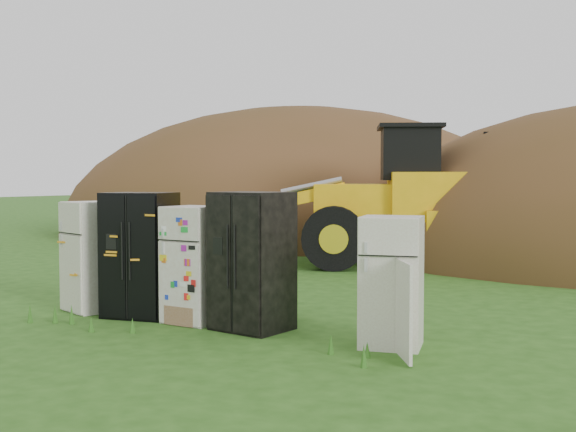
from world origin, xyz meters
name	(u,v)px	position (x,y,z in m)	size (l,w,h in m)	color
ground	(232,327)	(0.00, 0.00, 0.00)	(120.00, 120.00, 0.00)	#265015
fridge_leftmost	(93,256)	(-2.56, 0.00, 0.84)	(0.74, 0.71, 1.68)	white
fridge_black_side	(140,255)	(-1.62, 0.00, 0.91)	(0.95, 0.75, 1.82)	black
fridge_sticker	(195,264)	(-0.65, 0.03, 0.82)	(0.73, 0.68, 1.64)	silver
fridge_dark_mid	(252,261)	(0.31, 0.01, 0.92)	(0.95, 0.77, 1.85)	black
fridge_open_door	(391,282)	(2.30, 0.00, 0.79)	(0.71, 0.66, 1.58)	white
wheel_loader	(374,195)	(-1.04, 7.53, 1.63)	(6.75, 2.74, 3.26)	yellow
dirt_mound_left	(290,235)	(-7.14, 14.52, 0.00)	(18.34, 13.76, 9.13)	#4A3517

